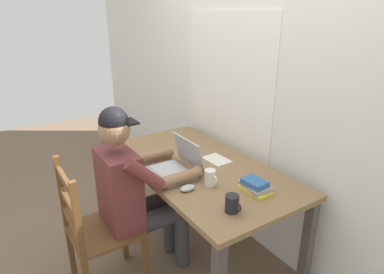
% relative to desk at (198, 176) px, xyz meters
% --- Properties ---
extents(ground_plane, '(8.00, 8.00, 0.00)m').
position_rel_desk_xyz_m(ground_plane, '(0.00, 0.00, -0.65)').
color(ground_plane, brown).
extents(back_wall, '(6.00, 0.08, 2.60)m').
position_rel_desk_xyz_m(back_wall, '(-0.01, 0.48, 0.65)').
color(back_wall, silver).
rests_on(back_wall, ground).
extents(desk, '(1.53, 0.81, 0.74)m').
position_rel_desk_xyz_m(desk, '(0.00, 0.00, 0.00)').
color(desk, olive).
rests_on(desk, ground).
extents(seated_person, '(0.50, 0.60, 1.25)m').
position_rel_desk_xyz_m(seated_person, '(-0.02, -0.48, 0.04)').
color(seated_person, brown).
rests_on(seated_person, ground).
extents(wooden_chair, '(0.42, 0.42, 0.94)m').
position_rel_desk_xyz_m(wooden_chair, '(-0.02, -0.76, -0.19)').
color(wooden_chair, brown).
rests_on(wooden_chair, ground).
extents(laptop, '(0.33, 0.29, 0.23)m').
position_rel_desk_xyz_m(laptop, '(0.01, -0.18, 0.14)').
color(laptop, '#ADAFB2').
rests_on(laptop, desk).
extents(computer_mouse, '(0.06, 0.10, 0.03)m').
position_rel_desk_xyz_m(computer_mouse, '(0.26, -0.26, 0.10)').
color(computer_mouse, '#ADAFB2').
rests_on(computer_mouse, desk).
extents(coffee_mug_white, '(0.11, 0.07, 0.10)m').
position_rel_desk_xyz_m(coffee_mug_white, '(0.28, -0.10, 0.14)').
color(coffee_mug_white, silver).
rests_on(coffee_mug_white, desk).
extents(coffee_mug_dark, '(0.11, 0.08, 0.10)m').
position_rel_desk_xyz_m(coffee_mug_dark, '(0.59, -0.18, 0.14)').
color(coffee_mug_dark, black).
rests_on(coffee_mug_dark, desk).
extents(book_stack_main, '(0.21, 0.14, 0.08)m').
position_rel_desk_xyz_m(book_stack_main, '(0.49, 0.08, 0.12)').
color(book_stack_main, gold).
rests_on(book_stack_main, desk).
extents(paper_pile_near_laptop, '(0.20, 0.15, 0.01)m').
position_rel_desk_xyz_m(paper_pile_near_laptop, '(0.01, 0.16, 0.09)').
color(paper_pile_near_laptop, silver).
rests_on(paper_pile_near_laptop, desk).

